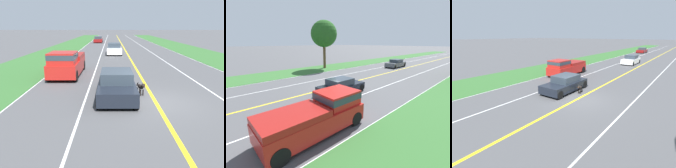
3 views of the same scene
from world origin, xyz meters
The scene contains 9 objects.
ground_plane centered at (0.00, 0.00, 0.00)m, with size 400.00×400.00×0.00m, color #4C4C4F.
centre_divider_line centered at (0.00, 0.00, 0.00)m, with size 0.18×160.00×0.01m, color yellow.
lane_edge_line_right centered at (7.00, 0.00, 0.00)m, with size 0.14×160.00×0.01m, color white.
lane_dash_same_dir centered at (3.50, 0.00, 0.00)m, with size 0.10×160.00×0.01m, color white.
ego_car centered at (1.90, -0.88, 0.64)m, with size 1.91×4.39×1.37m.
dog centered at (0.58, -1.13, 0.45)m, with size 0.42×1.15×0.74m.
pickup_truck centered at (5.45, -5.92, 0.96)m, with size 2.04×5.32×1.90m.
car_trailing_near centered at (1.77, -18.88, 0.67)m, with size 1.91×4.49×1.46m.
car_trailing_mid centered at (5.03, -39.75, 0.63)m, with size 1.91×4.44×1.36m.
Camera 1 is at (2.19, 10.13, 3.62)m, focal length 35.00 mm.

